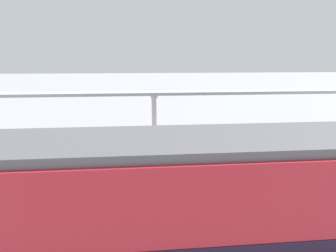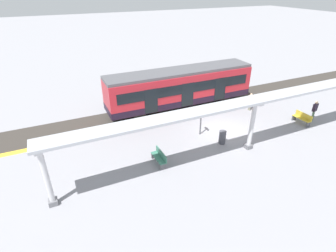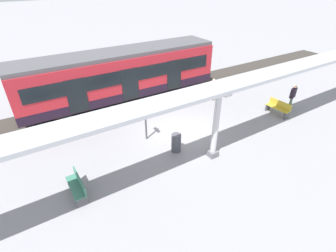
{
  "view_description": "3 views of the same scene",
  "coord_description": "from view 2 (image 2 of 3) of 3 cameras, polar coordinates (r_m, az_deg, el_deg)",
  "views": [
    {
      "loc": [
        -11.04,
        0.56,
        5.42
      ],
      "look_at": [
        1.83,
        -0.58,
        1.94
      ],
      "focal_mm": 26.84,
      "sensor_mm": 36.0,
      "label": 1
    },
    {
      "loc": [
        14.47,
        -11.22,
        10.05
      ],
      "look_at": [
        -0.07,
        -4.54,
        1.29
      ],
      "focal_mm": 28.45,
      "sensor_mm": 36.0,
      "label": 2
    },
    {
      "loc": [
        9.97,
        -6.82,
        7.63
      ],
      "look_at": [
        1.95,
        -1.82,
        1.82
      ],
      "focal_mm": 26.81,
      "sensor_mm": 36.0,
      "label": 3
    }
  ],
  "objects": [
    {
      "name": "bench_near_end",
      "position": [
        23.71,
        26.82,
        1.52
      ],
      "size": [
        1.51,
        0.49,
        0.86
      ],
      "color": "gold",
      "rests_on": "ground"
    },
    {
      "name": "bench_mid_platform",
      "position": [
        16.58,
        -1.8,
        -6.72
      ],
      "size": [
        1.51,
        0.47,
        0.86
      ],
      "color": "#3B7862",
      "rests_on": "ground"
    },
    {
      "name": "trash_bin",
      "position": [
        18.91,
        11.56,
        -2.36
      ],
      "size": [
        0.48,
        0.48,
        0.95
      ],
      "primitive_type": "cylinder",
      "color": "#46464F",
      "rests_on": "ground"
    },
    {
      "name": "platform_info_sign",
      "position": [
        19.34,
        7.07,
        1.66
      ],
      "size": [
        0.56,
        0.1,
        2.2
      ],
      "color": "#4C4C51",
      "rests_on": "ground"
    },
    {
      "name": "canopy_beam",
      "position": [
        17.4,
        18.27,
        5.33
      ],
      "size": [
        1.2,
        25.64,
        0.16
      ],
      "primitive_type": "cube",
      "color": "#A8AAB2",
      "rests_on": "canopy_pillar_nearest"
    },
    {
      "name": "passenger_by_the_benches",
      "position": [
        24.36,
        28.96,
        3.31
      ],
      "size": [
        0.34,
        0.53,
        1.7
      ],
      "color": "#4F6C50",
      "rests_on": "ground"
    },
    {
      "name": "tactile_edge_strip",
      "position": [
        23.16,
        7.07,
        2.75
      ],
      "size": [
        0.5,
        31.75,
        0.01
      ],
      "primitive_type": "cube",
      "color": "yellow",
      "rests_on": "ground"
    },
    {
      "name": "canopy_pillar_second",
      "position": [
        18.18,
        17.53,
        0.16
      ],
      "size": [
        1.1,
        0.44,
        3.49
      ],
      "color": "slate",
      "rests_on": "ground"
    },
    {
      "name": "trackbed",
      "position": [
        24.59,
        4.85,
        4.48
      ],
      "size": [
        3.2,
        43.75,
        0.01
      ],
      "primitive_type": "cube",
      "color": "#38332D",
      "rests_on": "ground"
    },
    {
      "name": "ground_plane",
      "position": [
        20.89,
        11.47,
        -0.69
      ],
      "size": [
        176.0,
        176.0,
        0.0
      ],
      "primitive_type": "plane",
      "color": "gray"
    },
    {
      "name": "train_near_carriage",
      "position": [
        23.4,
        2.68,
        8.11
      ],
      "size": [
        2.65,
        13.03,
        3.48
      ],
      "color": "red",
      "rests_on": "ground"
    },
    {
      "name": "canopy_pillar_nearest",
      "position": [
        14.25,
        -24.64,
        -9.91
      ],
      "size": [
        1.1,
        0.44,
        3.49
      ],
      "color": "slate",
      "rests_on": "ground"
    },
    {
      "name": "passenger_waiting_near_edge",
      "position": [
        24.22,
        17.27,
        5.38
      ],
      "size": [
        0.47,
        0.24,
        1.57
      ],
      "color": "gray",
      "rests_on": "ground"
    }
  ]
}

